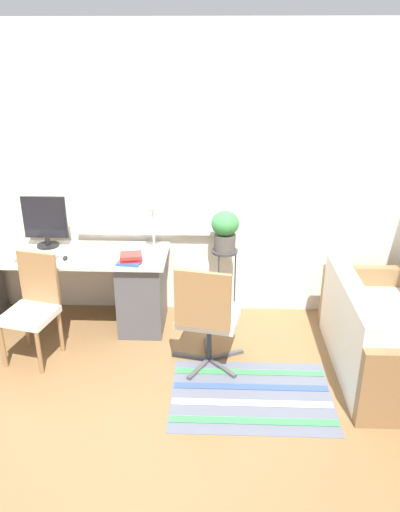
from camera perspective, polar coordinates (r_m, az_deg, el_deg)
The scene contains 14 objects.
ground_plane at distance 4.62m, azimuth -7.98°, elevation -9.79°, with size 14.00×14.00×0.00m, color brown.
wall_back_with_window at distance 4.73m, azimuth -7.39°, elevation 8.97°, with size 9.00×0.12×2.70m.
desk at distance 4.87m, azimuth -16.10°, elevation -3.36°, with size 2.10×0.64×0.74m.
monitor at distance 4.82m, azimuth -17.28°, elevation 3.78°, with size 0.41×0.21×0.48m.
keyboard at distance 4.63m, azimuth -18.17°, elevation -0.27°, with size 0.36×0.13×0.02m.
mouse at distance 4.54m, azimuth -15.15°, elevation -0.21°, with size 0.04×0.07×0.04m.
desk_lamp at distance 4.43m, azimuth -5.42°, elevation 4.81°, with size 0.16×0.16×0.49m.
book_stack at distance 4.35m, azimuth -7.97°, elevation -0.30°, with size 0.23×0.20×0.09m.
desk_chair_wooden at distance 4.41m, azimuth -18.58°, elevation -5.42°, with size 0.47×0.48×0.91m.
office_chair_swivel at distance 4.02m, azimuth 0.83°, elevation -6.79°, with size 0.62×0.62×0.94m.
couch_loveseat at distance 4.38m, azimuth 20.31°, elevation -8.96°, with size 0.84×1.47×0.76m.
plant_stand at distance 4.72m, azimuth 2.81°, elevation -0.43°, with size 0.25×0.25×0.71m.
potted_plant at distance 4.61m, azimuth 2.88°, elevation 3.09°, with size 0.25×0.25×0.38m.
floor_rug_striped at distance 3.99m, azimuth 5.88°, elevation -15.53°, with size 1.23×0.87×0.01m.
Camera 1 is at (0.78, -3.81, 2.48)m, focal length 35.00 mm.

